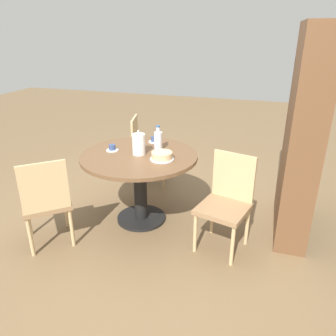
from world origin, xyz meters
The scene contains 11 objects.
ground_plane centered at (0.00, 0.00, 0.00)m, with size 14.00×14.00×0.00m, color brown.
dining_table centered at (0.00, 0.00, 0.59)m, with size 1.17×1.17×0.75m.
chair_a centered at (-0.89, -0.28, 0.47)m, with size 0.51×0.51×0.89m.
chair_b centered at (0.67, -0.65, 0.47)m, with size 0.59×0.59×0.89m.
chair_c centered at (0.18, 0.92, 0.47)m, with size 0.52×0.52×0.89m.
bookshelf centered at (-0.31, 1.49, 0.94)m, with size 0.95×0.28×1.97m.
coffee_pot centered at (0.00, 0.00, 0.87)m, with size 0.13×0.13×0.25m.
water_bottle centered at (-0.17, 0.14, 0.86)m, with size 0.08×0.08×0.26m.
cake_main centered at (0.07, 0.27, 0.79)m, with size 0.23×0.23×0.08m.
cup_a centered at (-0.40, 0.01, 0.78)m, with size 0.13×0.13×0.06m.
cup_b centered at (-0.02, -0.30, 0.78)m, with size 0.13×0.13×0.06m.
Camera 1 is at (2.84, 1.19, 1.90)m, focal length 35.00 mm.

